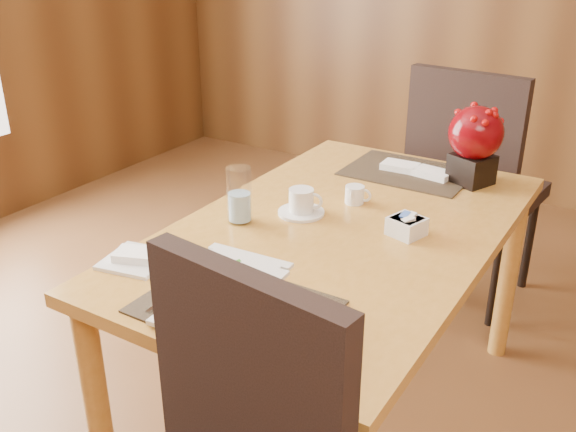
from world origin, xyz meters
The scene contains 12 objects.
dining_table centered at (0.00, 0.60, 0.65)m, with size 0.90×1.50×0.75m.
placemat_near centered at (0.00, 0.05, 0.75)m, with size 0.45×0.33×0.01m, color black.
placemat_far centered at (0.00, 1.15, 0.75)m, with size 0.45×0.33×0.01m, color black.
soup_setting centered at (0.00, 0.02, 0.80)m, with size 0.28×0.28×0.11m.
coffee_cup centered at (-0.15, 0.61, 0.79)m, with size 0.15×0.15×0.08m.
water_glass centered at (-0.28, 0.46, 0.84)m, with size 0.08×0.08×0.18m, color silver.
creamer_jug centered at (-0.04, 0.78, 0.78)m, with size 0.08×0.08×0.06m, color white, non-canonical shape.
sugar_caddy centered at (0.20, 0.65, 0.78)m, with size 0.09×0.09×0.06m, color white.
berry_decor centered at (0.23, 1.17, 0.91)m, with size 0.19×0.19×0.28m.
napkins_far centered at (0.04, 1.15, 0.77)m, with size 0.27×0.10×0.02m, color white, non-canonical shape.
bread_plate centered at (-0.37, 0.10, 0.76)m, with size 0.17×0.17×0.01m, color white.
far_chair centered at (0.11, 1.60, 0.61)m, with size 0.55×0.56×1.08m.
Camera 1 is at (0.80, -1.01, 1.59)m, focal length 40.00 mm.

